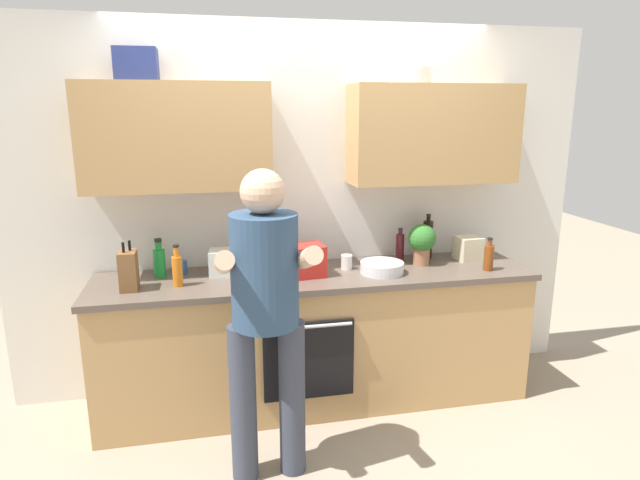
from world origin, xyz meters
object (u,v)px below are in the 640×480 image
grocery_bag_rice (468,248)px  grocery_bag_produce (225,262)px  bottle_soy (428,239)px  bottle_soda (159,261)px  bottle_juice (177,269)px  cup_tea (181,267)px  cup_stoneware (262,269)px  potted_herb (422,241)px  person_standing (265,303)px  grocery_bag_crisps (304,260)px  mixing_bowl (382,268)px  bottle_vinegar (489,257)px  bottle_hotsauce (270,253)px  knife_block (128,271)px  bottle_wine (400,247)px  cup_coffee (347,262)px

grocery_bag_rice → grocery_bag_produce: bearing=179.9°
bottle_soy → bottle_soda: 1.84m
bottle_juice → cup_tea: size_ratio=3.01×
bottle_soy → grocery_bag_rice: 0.29m
cup_stoneware → potted_herb: bearing=1.9°
person_standing → grocery_bag_crisps: bearing=64.7°
cup_tea → grocery_bag_rice: bearing=-2.4°
cup_tea → grocery_bag_crisps: size_ratio=0.35×
bottle_soy → bottle_juice: bottle_soy is taller
person_standing → bottle_juice: bearing=125.6°
mixing_bowl → grocery_bag_rice: grocery_bag_rice is taller
bottle_vinegar → bottle_hotsauce: bearing=169.2°
cup_stoneware → knife_block: size_ratio=0.33×
bottle_wine → cup_tea: size_ratio=2.78×
person_standing → bottle_juice: size_ratio=6.46×
bottle_hotsauce → mixing_bowl: bottle_hotsauce is taller
bottle_soy → bottle_juice: 1.74m
bottle_hotsauce → grocery_bag_produce: bottle_hotsauce is taller
cup_coffee → potted_herb: bearing=0.5°
grocery_bag_rice → mixing_bowl: bearing=-165.9°
cup_stoneware → bottle_soy: bearing=8.9°
potted_herb → bottle_juice: bearing=-175.4°
bottle_hotsauce → knife_block: 0.88m
bottle_soy → grocery_bag_produce: (-1.43, -0.11, -0.06)m
bottle_hotsauce → bottle_wine: (0.91, 0.05, -0.02)m
grocery_bag_produce → grocery_bag_rice: size_ratio=1.18×
cup_coffee → mixing_bowl: size_ratio=0.34×
cup_tea → person_standing: bearing=-63.2°
bottle_soda → bottle_wine: size_ratio=1.05×
bottle_wine → grocery_bag_produce: size_ratio=1.22×
knife_block → potted_herb: size_ratio=1.05×
bottle_juice → cup_stoneware: bottle_juice is taller
bottle_soy → potted_herb: bearing=-125.0°
bottle_soy → mixing_bowl: size_ratio=1.12×
person_standing → bottle_soda: size_ratio=6.67×
knife_block → grocery_bag_rice: (2.26, 0.18, -0.04)m
person_standing → bottle_hotsauce: person_standing is taller
grocery_bag_produce → grocery_bag_crisps: size_ratio=0.79×
potted_herb → bottle_wine: bearing=139.6°
knife_block → grocery_bag_crisps: size_ratio=1.19×
cup_stoneware → bottle_vinegar: bearing=-7.1°
bottle_wine → grocery_bag_crisps: bearing=-165.0°
bottle_soy → bottle_vinegar: 0.47m
bottle_juice → grocery_bag_rice: (1.98, 0.17, -0.02)m
person_standing → cup_coffee: size_ratio=17.11×
bottle_soda → grocery_bag_produce: (0.41, -0.04, -0.02)m
potted_herb → grocery_bag_crisps: 0.84m
bottle_hotsauce → cup_coffee: bearing=-6.2°
bottle_soy → knife_block: bottle_soy is taller
knife_block → grocery_bag_crisps: bearing=3.0°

